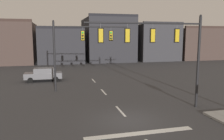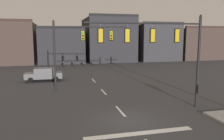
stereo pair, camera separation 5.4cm
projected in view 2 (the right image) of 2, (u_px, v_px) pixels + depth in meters
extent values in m
plane|color=#353538|center=(129.00, 121.00, 14.83)|extent=(400.00, 400.00, 0.00)
cube|color=silver|center=(140.00, 133.00, 12.91)|extent=(6.40, 0.50, 0.01)
cube|color=silver|center=(120.00, 111.00, 16.75)|extent=(0.16, 2.40, 0.01)
cube|color=silver|center=(104.00, 92.00, 22.51)|extent=(0.16, 2.40, 0.01)
cube|color=silver|center=(94.00, 81.00, 28.28)|extent=(0.16, 2.40, 0.01)
cylinder|color=black|center=(198.00, 63.00, 17.27)|extent=(0.20, 0.20, 6.86)
cylinder|color=black|center=(145.00, 23.00, 15.99)|extent=(8.56, 0.44, 0.12)
sphere|color=black|center=(201.00, 16.00, 16.76)|extent=(0.18, 0.18, 0.18)
cylinder|color=#56565B|center=(177.00, 27.00, 16.51)|extent=(0.03, 0.03, 0.35)
cube|color=gold|center=(177.00, 36.00, 16.60)|extent=(0.31, 0.25, 0.90)
sphere|color=green|center=(176.00, 32.00, 16.68)|extent=(0.20, 0.20, 0.20)
sphere|color=#2D2314|center=(176.00, 36.00, 16.72)|extent=(0.20, 0.20, 0.20)
sphere|color=black|center=(176.00, 39.00, 16.77)|extent=(0.20, 0.20, 0.20)
cube|color=black|center=(177.00, 36.00, 16.58)|extent=(0.42, 0.05, 1.02)
cylinder|color=#56565B|center=(153.00, 27.00, 16.13)|extent=(0.03, 0.03, 0.35)
cube|color=gold|center=(152.00, 36.00, 16.22)|extent=(0.31, 0.25, 0.90)
sphere|color=green|center=(152.00, 32.00, 16.31)|extent=(0.20, 0.20, 0.20)
sphere|color=#2D2314|center=(152.00, 36.00, 16.35)|extent=(0.20, 0.20, 0.20)
sphere|color=black|center=(152.00, 40.00, 16.39)|extent=(0.20, 0.20, 0.20)
cube|color=black|center=(152.00, 36.00, 16.21)|extent=(0.42, 0.05, 1.02)
cylinder|color=#56565B|center=(127.00, 26.00, 15.76)|extent=(0.03, 0.03, 0.35)
cube|color=gold|center=(127.00, 36.00, 15.85)|extent=(0.31, 0.25, 0.90)
sphere|color=green|center=(127.00, 32.00, 15.94)|extent=(0.20, 0.20, 0.20)
sphere|color=#2D2314|center=(127.00, 36.00, 15.98)|extent=(0.20, 0.20, 0.20)
sphere|color=black|center=(127.00, 40.00, 16.02)|extent=(0.20, 0.20, 0.20)
cube|color=black|center=(127.00, 36.00, 15.83)|extent=(0.42, 0.05, 1.02)
cylinder|color=#56565B|center=(100.00, 26.00, 15.39)|extent=(0.03, 0.03, 0.35)
cube|color=gold|center=(100.00, 36.00, 15.48)|extent=(0.31, 0.25, 0.90)
sphere|color=green|center=(100.00, 31.00, 15.56)|extent=(0.20, 0.20, 0.20)
sphere|color=#2D2314|center=(100.00, 36.00, 15.60)|extent=(0.20, 0.20, 0.20)
sphere|color=black|center=(100.00, 40.00, 15.64)|extent=(0.20, 0.20, 0.20)
cube|color=black|center=(101.00, 36.00, 15.46)|extent=(0.42, 0.05, 1.02)
cylinder|color=black|center=(55.00, 57.00, 22.40)|extent=(0.20, 0.20, 6.82)
cylinder|color=black|center=(91.00, 27.00, 22.39)|extent=(7.19, 1.03, 0.12)
sphere|color=black|center=(53.00, 21.00, 21.90)|extent=(0.18, 0.18, 0.18)
cylinder|color=#56565B|center=(83.00, 29.00, 22.33)|extent=(0.03, 0.03, 0.35)
cube|color=gold|center=(83.00, 36.00, 22.42)|extent=(0.33, 0.28, 0.90)
sphere|color=green|center=(83.00, 33.00, 22.25)|extent=(0.20, 0.20, 0.20)
sphere|color=#2D2314|center=(83.00, 36.00, 22.29)|extent=(0.20, 0.20, 0.20)
sphere|color=black|center=(83.00, 39.00, 22.33)|extent=(0.20, 0.20, 0.20)
cube|color=black|center=(83.00, 36.00, 22.44)|extent=(0.42, 0.08, 1.02)
cylinder|color=#56565B|center=(111.00, 29.00, 22.65)|extent=(0.03, 0.03, 0.35)
cube|color=gold|center=(111.00, 36.00, 22.74)|extent=(0.33, 0.28, 0.90)
sphere|color=green|center=(111.00, 33.00, 22.57)|extent=(0.20, 0.20, 0.20)
sphere|color=#2D2314|center=(111.00, 36.00, 22.61)|extent=(0.20, 0.20, 0.20)
sphere|color=black|center=(111.00, 38.00, 22.65)|extent=(0.20, 0.20, 0.20)
cube|color=black|center=(111.00, 36.00, 22.76)|extent=(0.42, 0.08, 1.02)
cube|color=slate|center=(44.00, 75.00, 27.98)|extent=(4.40, 1.80, 0.70)
cube|color=slate|center=(45.00, 70.00, 27.93)|extent=(2.46, 1.60, 0.56)
cube|color=#2D3842|center=(38.00, 71.00, 27.75)|extent=(0.25, 1.52, 0.47)
cube|color=#2D3842|center=(55.00, 70.00, 28.21)|extent=(0.22, 1.52, 0.46)
cylinder|color=black|center=(31.00, 80.00, 26.88)|extent=(0.64, 0.22, 0.64)
cylinder|color=black|center=(32.00, 78.00, 28.51)|extent=(0.64, 0.22, 0.64)
cylinder|color=black|center=(56.00, 79.00, 27.57)|extent=(0.64, 0.22, 0.64)
cylinder|color=black|center=(56.00, 77.00, 29.20)|extent=(0.64, 0.22, 0.64)
sphere|color=silver|center=(24.00, 76.00, 26.91)|extent=(0.16, 0.16, 0.16)
sphere|color=silver|center=(25.00, 75.00, 28.01)|extent=(0.16, 0.16, 0.16)
cube|color=maroon|center=(62.00, 74.00, 28.49)|extent=(0.04, 1.37, 0.12)
cube|color=#473833|center=(9.00, 43.00, 47.12)|extent=(10.70, 12.52, 8.06)
cube|color=#3A2B26|center=(1.00, 20.00, 40.77)|extent=(10.70, 0.60, 0.50)
cube|color=#2D2D33|center=(61.00, 46.00, 49.29)|extent=(9.06, 11.67, 6.86)
cube|color=black|center=(61.00, 27.00, 43.44)|extent=(9.06, 0.60, 0.50)
cube|color=#2D2D33|center=(107.00, 40.00, 52.39)|extent=(10.10, 13.35, 9.36)
cube|color=black|center=(114.00, 15.00, 45.55)|extent=(10.10, 0.60, 0.50)
cube|color=#38383D|center=(152.00, 42.00, 54.70)|extent=(9.15, 12.60, 8.00)
cube|color=#2B2B30|center=(164.00, 23.00, 48.33)|extent=(9.15, 0.60, 0.50)
cube|color=#473833|center=(197.00, 44.00, 55.69)|extent=(11.73, 9.06, 7.22)
cube|color=#3A2B26|center=(209.00, 27.00, 51.06)|extent=(11.73, 0.60, 0.50)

